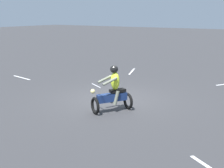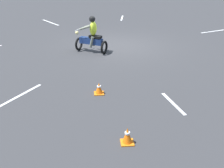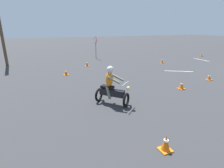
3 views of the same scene
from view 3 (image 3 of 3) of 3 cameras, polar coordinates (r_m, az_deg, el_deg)
name	(u,v)px [view 3 (image 3 of 3)]	position (r m, az deg, el deg)	size (l,w,h in m)	color
motorcycle_rider_background	(111,88)	(7.37, -0.24, -1.25)	(1.46, 1.35, 1.66)	black
stop_sign	(96,43)	(18.77, -5.40, 13.15)	(0.70, 0.08, 2.30)	slate
traffic_cone_near_left	(209,77)	(12.57, 29.14, 1.95)	(0.32, 0.32, 0.38)	orange
traffic_cone_near_right	(87,64)	(15.27, -8.17, 6.53)	(0.32, 0.32, 0.40)	orange
traffic_cone_mid_center	(202,55)	(22.86, 27.20, 8.48)	(0.32, 0.32, 0.40)	orange
traffic_cone_mid_left	(66,73)	(12.58, -14.79, 3.65)	(0.32, 0.32, 0.38)	orange
traffic_cone_far_right	(162,61)	(16.98, 16.07, 7.19)	(0.32, 0.32, 0.43)	orange
traffic_cone_far_center	(166,143)	(5.09, 17.16, -18.04)	(0.32, 0.32, 0.45)	orange
traffic_cone_far_left	(182,85)	(10.08, 21.78, -0.39)	(0.32, 0.32, 0.43)	orange
lane_stripe_e	(201,60)	(20.51, 27.03, 7.11)	(0.10, 2.03, 0.01)	silver
lane_stripe_ne	(179,71)	(14.25, 20.93, 3.94)	(0.10, 2.08, 0.01)	silver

